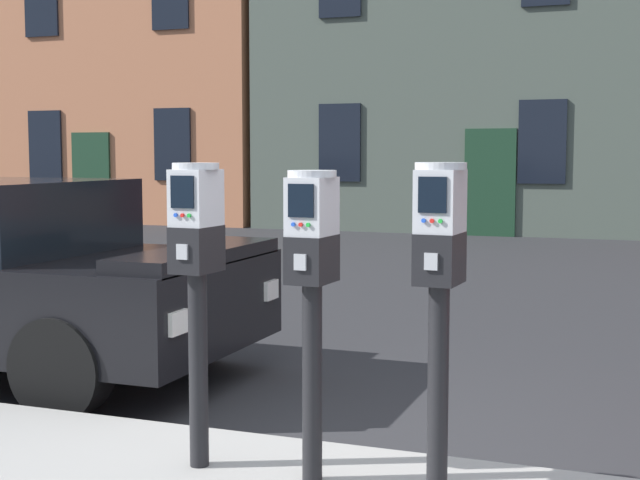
{
  "coord_description": "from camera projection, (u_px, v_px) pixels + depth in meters",
  "views": [
    {
      "loc": [
        1.62,
        -4.03,
        1.61
      ],
      "look_at": [
        0.21,
        -0.24,
        1.23
      ],
      "focal_mm": 50.58,
      "sensor_mm": 36.0,
      "label": 1
    }
  ],
  "objects": [
    {
      "name": "townhouse_grey_stucco",
      "position": [
        162.0,
        20.0,
        22.65
      ],
      "size": [
        6.8,
        5.2,
        9.92
      ],
      "color": "#B7704C",
      "rests_on": "ground_plane"
    },
    {
      "name": "parking_meter_near_kerb",
      "position": [
        197.0,
        259.0,
        4.18
      ],
      "size": [
        0.23,
        0.26,
        1.43
      ],
      "rotation": [
        0.0,
        0.0,
        -1.62
      ],
      "color": "black",
      "rests_on": "sidewalk_slab"
    },
    {
      "name": "townhouse_orange_brick",
      "position": [
        472.0,
        5.0,
        20.66
      ],
      "size": [
        8.19,
        6.71,
        10.03
      ],
      "color": "#4C564C",
      "rests_on": "ground_plane"
    },
    {
      "name": "parking_meter_end_of_row",
      "position": [
        439.0,
        269.0,
        3.78
      ],
      "size": [
        0.23,
        0.26,
        1.44
      ],
      "rotation": [
        0.0,
        0.0,
        -1.62
      ],
      "color": "black",
      "rests_on": "sidewalk_slab"
    },
    {
      "name": "ground_plane",
      "position": [
        298.0,
        479.0,
        4.48
      ],
      "size": [
        160.0,
        160.0,
        0.0
      ],
      "primitive_type": "plane",
      "color": "#28282B"
    },
    {
      "name": "parking_meter_twin_adjacent",
      "position": [
        312.0,
        269.0,
        3.98
      ],
      "size": [
        0.23,
        0.26,
        1.4
      ],
      "rotation": [
        0.0,
        0.0,
        -1.62
      ],
      "color": "black",
      "rests_on": "sidewalk_slab"
    }
  ]
}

